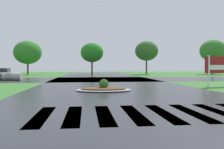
% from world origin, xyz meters
% --- Properties ---
extents(asphalt_roadway, '(11.01, 80.00, 0.01)m').
position_xyz_m(asphalt_roadway, '(0.00, 10.00, 0.00)').
color(asphalt_roadway, '#2B2B30').
rests_on(asphalt_roadway, ground).
extents(asphalt_cross_road, '(90.00, 9.91, 0.01)m').
position_xyz_m(asphalt_cross_road, '(0.00, 22.56, 0.00)').
color(asphalt_cross_road, '#2B2B30').
rests_on(asphalt_cross_road, ground).
extents(crosswalk_stripes, '(6.75, 2.94, 0.01)m').
position_xyz_m(crosswalk_stripes, '(0.00, 3.67, 0.00)').
color(crosswalk_stripes, white).
rests_on(crosswalk_stripes, ground).
extents(estate_billboard, '(2.69, 0.89, 2.19)m').
position_xyz_m(estate_billboard, '(7.66, 12.48, 1.44)').
color(estate_billboard, white).
rests_on(estate_billboard, ground).
extents(median_island, '(3.23, 2.21, 0.68)m').
position_xyz_m(median_island, '(-0.84, 10.37, 0.13)').
color(median_island, '#9E9B93').
rests_on(median_island, ground).
extents(drainage_pipe_stack, '(3.36, 1.04, 0.79)m').
position_xyz_m(drainage_pipe_stack, '(-10.07, 21.42, 0.39)').
color(drainage_pipe_stack, '#9E9B93').
rests_on(drainage_pipe_stack, ground).
extents(background_treeline, '(45.19, 5.43, 6.30)m').
position_xyz_m(background_treeline, '(3.06, 37.41, 4.02)').
color(background_treeline, '#4C3823').
rests_on(background_treeline, ground).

